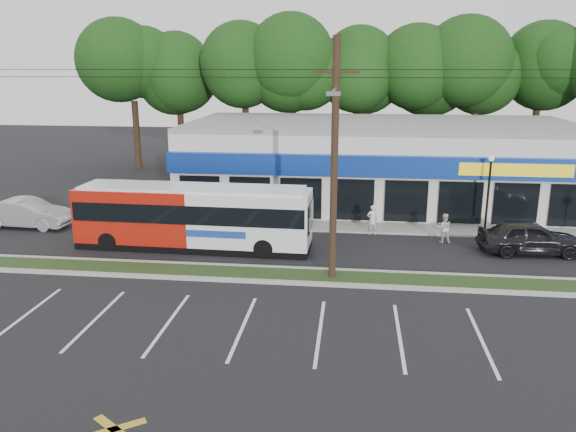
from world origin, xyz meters
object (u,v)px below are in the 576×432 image
Objects in this scene: lamp_post at (489,185)px; car_dark at (530,237)px; car_silver at (27,213)px; pedestrian_a at (372,220)px; pedestrian_b at (444,228)px; metrobus at (194,215)px; utility_pole at (330,154)px.

lamp_post is 4.02m from car_dark.
pedestrian_a is (19.28, 0.86, 0.01)m from car_silver.
car_dark is 4.09m from pedestrian_b.
car_silver is at bearing -12.21° from pedestrian_a.
pedestrian_a is at bearing -171.14° from lamp_post.
pedestrian_a is (-7.49, 2.34, -0.01)m from car_dark.
metrobus is (-15.04, -4.30, -1.01)m from lamp_post.
pedestrian_b is at bearing 11.88° from metrobus.
pedestrian_b is (22.91, -0.17, -0.04)m from car_silver.
lamp_post is 15.67m from metrobus.
utility_pole reaches higher than car_silver.
lamp_post reaches higher than pedestrian_a.
pedestrian_b is at bearing 46.12° from utility_pole.
car_dark is (16.40, 1.00, -0.84)m from metrobus.
utility_pole is 11.76× the size of lamp_post.
lamp_post reaches higher than car_dark.
utility_pole reaches higher than car_dark.
car_dark is (1.36, -3.30, -1.85)m from lamp_post.
car_dark is at bearing 4.90° from metrobus.
lamp_post is at bearing -143.35° from pedestrian_b.
lamp_post is 3.72m from pedestrian_b.
pedestrian_a is 1.06× the size of pedestrian_b.
car_silver is at bearing -175.91° from lamp_post.
metrobus is 16.45m from car_dark.
pedestrian_b is at bearing 68.48° from car_dark.
utility_pole reaches higher than metrobus.
car_dark is at bearing 147.86° from pedestrian_a.
car_dark is (9.53, 4.57, -4.59)m from utility_pole.
lamp_post is at bearing 43.95° from utility_pole.
lamp_post is at bearing 19.72° from car_dark.
utility_pole is 8.55m from pedestrian_a.
car_silver reaches higher than pedestrian_b.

